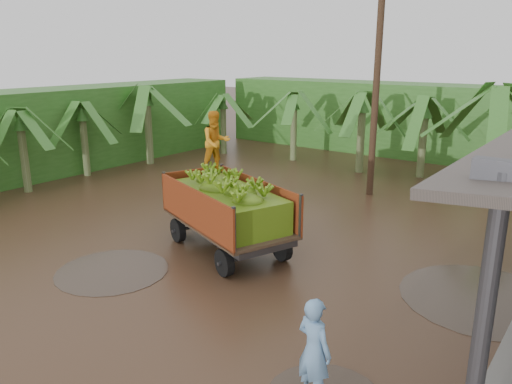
% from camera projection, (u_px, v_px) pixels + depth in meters
% --- Properties ---
extents(ground, '(100.00, 100.00, 0.00)m').
position_uv_depth(ground, '(275.00, 274.00, 11.95)').
color(ground, black).
rests_on(ground, ground).
extents(hedge_north, '(22.00, 3.00, 3.60)m').
position_uv_depth(hedge_north, '(425.00, 121.00, 24.93)').
color(hedge_north, '#2D661E').
rests_on(hedge_north, ground).
extents(hedge_west, '(3.00, 18.00, 3.60)m').
position_uv_depth(hedge_west, '(73.00, 128.00, 22.63)').
color(hedge_west, '#2D661E').
rests_on(hedge_west, ground).
extents(banana_trailer, '(5.57, 3.20, 3.58)m').
position_uv_depth(banana_trailer, '(226.00, 205.00, 13.10)').
color(banana_trailer, '#A83C18').
rests_on(banana_trailer, ground).
extents(man_blue, '(0.70, 0.54, 1.71)m').
position_uv_depth(man_blue, '(314.00, 350.00, 7.43)').
color(man_blue, '#6B97C4').
rests_on(man_blue, ground).
extents(utility_pole, '(1.20, 0.24, 7.66)m').
position_uv_depth(utility_pole, '(376.00, 88.00, 17.58)').
color(utility_pole, '#47301E').
rests_on(utility_pole, ground).
extents(banana_plants, '(24.44, 20.60, 4.11)m').
position_uv_depth(banana_plants, '(292.00, 142.00, 19.44)').
color(banana_plants, '#2D661E').
rests_on(banana_plants, ground).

